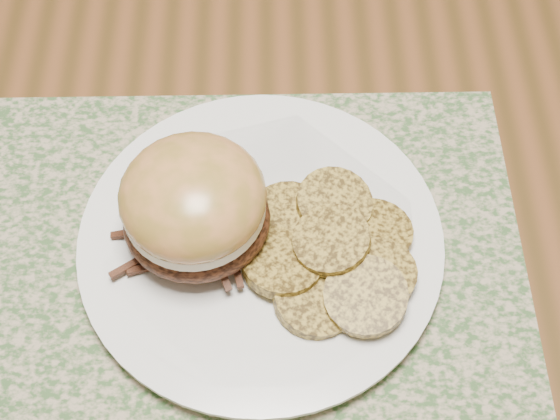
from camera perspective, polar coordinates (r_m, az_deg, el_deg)
The scene contains 5 objects.
dining_table at distance 0.71m, azimuth -4.35°, elevation -0.30°, with size 1.50×0.90×0.75m.
placemat at distance 0.60m, azimuth -3.68°, elevation -4.00°, with size 0.45×0.33×0.00m, color #395B2E.
dinner_plate at distance 0.59m, azimuth -1.40°, elevation -2.38°, with size 0.26×0.26×0.02m, color white.
pork_sandwich at distance 0.56m, azimuth -6.28°, elevation 0.28°, with size 0.11×0.11×0.08m.
roasted_potatoes at distance 0.57m, azimuth 3.84°, elevation -3.09°, with size 0.15×0.16×0.03m.
Camera 1 is at (0.05, -0.37, 1.28)m, focal length 50.00 mm.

